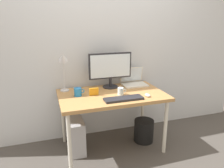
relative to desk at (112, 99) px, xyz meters
name	(u,v)px	position (x,y,z in m)	size (l,w,h in m)	color
ground_plane	(112,146)	(0.00, 0.00, -0.66)	(6.00, 6.00, 0.00)	#4C4742
back_wall	(102,42)	(0.00, 0.44, 0.64)	(4.40, 0.04, 2.60)	silver
desk	(112,99)	(0.00, 0.00, 0.00)	(1.26, 0.76, 0.73)	#B7844C
monitor	(110,68)	(0.06, 0.25, 0.32)	(0.56, 0.20, 0.45)	#232328
laptop	(133,81)	(0.39, 0.26, 0.12)	(0.32, 0.26, 0.23)	silver
desk_lamp	(63,64)	(-0.53, 0.25, 0.41)	(0.11, 0.16, 0.49)	silver
keyboard	(124,99)	(0.06, -0.24, 0.08)	(0.44, 0.14, 0.02)	#232328
mouse	(148,95)	(0.36, -0.23, 0.08)	(0.06, 0.09, 0.03)	silver
coffee_mug	(78,92)	(-0.40, 0.04, 0.11)	(0.12, 0.09, 0.10)	#1E72BF
glass_cup	(121,91)	(0.09, -0.07, 0.11)	(0.11, 0.07, 0.09)	silver
photo_frame	(94,92)	(-0.22, 0.00, 0.11)	(0.11, 0.02, 0.09)	orange
computer_tower	(76,136)	(-0.45, 0.04, -0.45)	(0.18, 0.36, 0.42)	#B2B2B7
wastebasket	(144,131)	(0.45, 0.00, -0.51)	(0.26, 0.26, 0.30)	black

